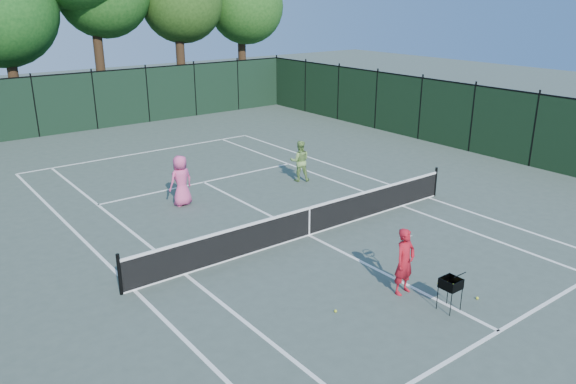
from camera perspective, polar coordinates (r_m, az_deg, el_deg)
ground at (r=16.82m, az=2.13°, el=-4.42°), size 90.00×90.00×0.00m
sideline_doubles_left at (r=14.32m, az=-15.35°, el=-9.59°), size 0.10×23.77×0.01m
sideline_doubles_right at (r=20.51m, az=14.07°, el=-0.56°), size 0.10×23.77×0.01m
sideline_singles_left at (r=14.79m, az=-10.42°, el=-8.21°), size 0.10×23.77×0.01m
sideline_singles_right at (r=19.51m, az=11.53°, el=-1.39°), size 0.10×23.77×0.01m
baseline_far at (r=26.57m, az=-14.37°, el=3.92°), size 10.97×0.10×0.01m
service_line_near at (r=13.11m, az=20.65°, el=-13.09°), size 8.23×0.10×0.01m
service_line_far at (r=21.81m, az=-8.58°, el=1.00°), size 8.23×0.10×0.01m
center_service_line at (r=16.82m, az=2.13°, el=-4.41°), size 0.10×12.80×0.01m
tennis_net at (r=16.63m, az=2.15°, el=-2.91°), size 11.69×0.09×1.06m
fence_far at (r=31.88m, az=-19.05°, el=8.72°), size 24.00×0.05×3.00m
fence_right at (r=25.39m, az=23.73°, el=5.68°), size 0.05×36.00×3.00m
coach at (r=13.64m, az=11.78°, el=-6.91°), size 0.89×0.65×1.65m
player_pink at (r=19.28m, az=-10.81°, el=1.15°), size 0.91×0.66×1.74m
player_green at (r=21.52m, az=1.21°, el=3.17°), size 0.97×0.92×1.58m
ball_hopper at (r=13.24m, az=16.21°, el=-8.94°), size 0.42×0.42×0.79m
loose_ball_near_cart at (r=14.15m, az=18.67°, el=-10.17°), size 0.07×0.07×0.07m
loose_ball_midcourt at (r=12.98m, az=4.85°, el=-11.95°), size 0.07×0.07×0.07m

